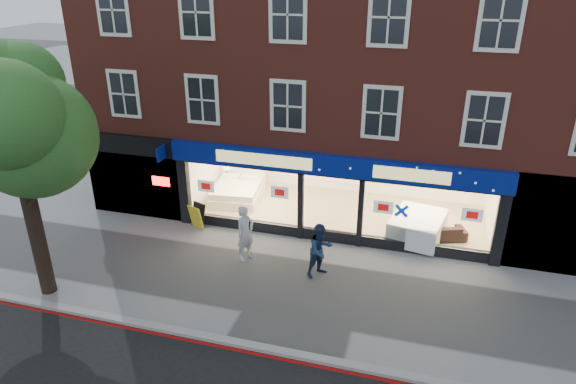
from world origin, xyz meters
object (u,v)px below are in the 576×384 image
at_px(mattress_stack, 417,227).
at_px(pedestrian_grey, 245,233).
at_px(sofa, 439,232).
at_px(a_board, 197,216).
at_px(display_bed, 237,190).
at_px(pedestrian_blue, 320,250).

relative_size(mattress_stack, pedestrian_grey, 1.27).
height_order(mattress_stack, sofa, mattress_stack).
distance_m(sofa, a_board, 8.71).
distance_m(display_bed, sofa, 8.11).
bearing_deg(display_bed, pedestrian_blue, -52.01).
distance_m(a_board, pedestrian_grey, 2.95).
xyz_separation_m(a_board, pedestrian_blue, (5.05, -1.80, 0.41)).
relative_size(mattress_stack, a_board, 2.52).
relative_size(sofa, a_board, 1.97).
xyz_separation_m(display_bed, pedestrian_grey, (1.89, -4.15, 0.48)).
height_order(pedestrian_grey, pedestrian_blue, pedestrian_grey).
xyz_separation_m(display_bed, pedestrian_blue, (4.47, -4.41, 0.42)).
height_order(mattress_stack, pedestrian_grey, pedestrian_grey).
bearing_deg(sofa, a_board, -11.60).
bearing_deg(pedestrian_blue, sofa, -7.11).
xyz_separation_m(pedestrian_grey, pedestrian_blue, (2.58, -0.26, -0.06)).
relative_size(sofa, pedestrian_grey, 1.00).
bearing_deg(a_board, display_bed, 99.50).
distance_m(display_bed, pedestrian_blue, 6.29).
bearing_deg(sofa, display_bed, -29.46).
bearing_deg(pedestrian_grey, pedestrian_blue, -69.13).
distance_m(sofa, pedestrian_blue, 4.80).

